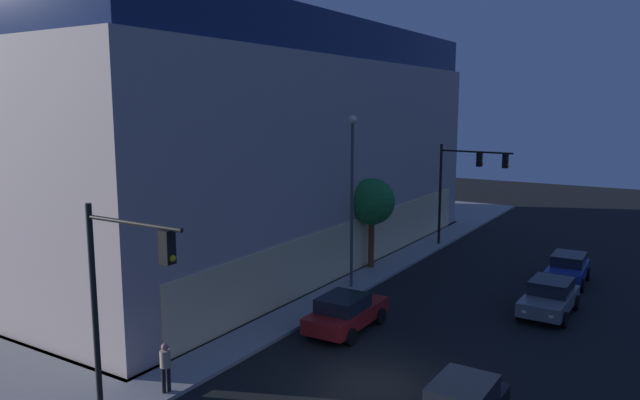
# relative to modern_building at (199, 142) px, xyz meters

# --- Properties ---
(ground_plane) EXTENTS (120.00, 120.00, 0.00)m
(ground_plane) POSITION_rel_modern_building_xyz_m (-12.57, -19.55, -7.18)
(ground_plane) COLOR black
(modern_building) EXTENTS (34.19, 24.76, 14.48)m
(modern_building) POSITION_rel_modern_building_xyz_m (0.00, 0.00, 0.00)
(modern_building) COLOR #4C4C51
(modern_building) RESTS_ON ground
(traffic_light_near_corner) EXTENTS (0.32, 3.73, 6.74)m
(traffic_light_near_corner) POSITION_rel_modern_building_xyz_m (-19.30, -14.89, -2.58)
(traffic_light_near_corner) COLOR black
(traffic_light_near_corner) RESTS_ON sidewalk_corner
(traffic_light_far_corner) EXTENTS (0.58, 4.96, 6.89)m
(traffic_light_far_corner) POSITION_rel_modern_building_xyz_m (8.59, -15.63, -2.14)
(traffic_light_far_corner) COLOR black
(traffic_light_far_corner) RESTS_ON sidewalk_corner
(street_lamp_sidewalk) EXTENTS (0.44, 0.44, 8.99)m
(street_lamp_sidewalk) POSITION_rel_modern_building_xyz_m (-3.18, -13.50, -1.48)
(street_lamp_sidewalk) COLOR #494949
(street_lamp_sidewalk) RESTS_ON sidewalk_corner
(sidewalk_tree) EXTENTS (2.73, 2.73, 5.30)m
(sidewalk_tree) POSITION_rel_modern_building_xyz_m (0.80, -12.64, -3.13)
(sidewalk_tree) COLOR brown
(sidewalk_tree) RESTS_ON sidewalk_corner
(pedestrian_waiting) EXTENTS (0.36, 0.36, 1.70)m
(pedestrian_waiting) POSITION_rel_modern_building_xyz_m (-16.83, -13.99, -6.01)
(pedestrian_waiting) COLOR black
(pedestrian_waiting) RESTS_ON sidewalk_corner
(car_red) EXTENTS (4.56, 2.19, 1.61)m
(car_red) POSITION_rel_modern_building_xyz_m (-8.50, -16.17, -6.35)
(car_red) COLOR maroon
(car_red) RESTS_ON ground
(car_grey) EXTENTS (4.43, 2.24, 1.59)m
(car_grey) POSITION_rel_modern_building_xyz_m (-1.66, -23.20, -6.36)
(car_grey) COLOR slate
(car_grey) RESTS_ON ground
(car_blue) EXTENTS (4.11, 2.14, 1.58)m
(car_blue) POSITION_rel_modern_building_xyz_m (4.03, -23.03, -6.35)
(car_blue) COLOR navy
(car_blue) RESTS_ON ground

